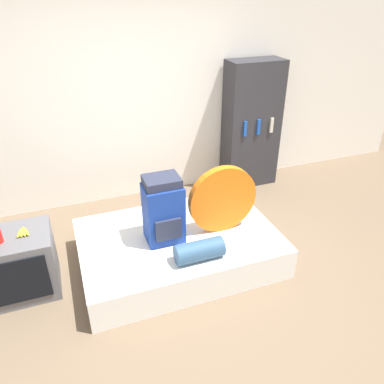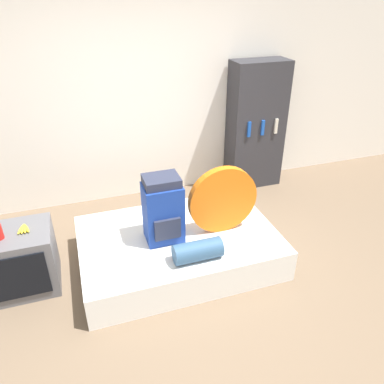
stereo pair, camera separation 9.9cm
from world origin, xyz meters
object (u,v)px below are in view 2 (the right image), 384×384
object	(u,v)px
backpack	(163,210)
tent_bag	(223,200)
bookshelf	(256,126)
television	(20,260)
sleeping_roll	(198,251)

from	to	relation	value
backpack	tent_bag	size ratio (longest dim) A/B	0.96
bookshelf	backpack	bearing A→B (deg)	-140.55
backpack	bookshelf	xyz separation A→B (m)	(1.62, 1.33, 0.19)
television	bookshelf	world-z (taller)	bookshelf
sleeping_roll	television	size ratio (longest dim) A/B	0.70
backpack	television	bearing A→B (deg)	174.89
sleeping_roll	backpack	bearing A→B (deg)	116.81
sleeping_roll	television	world-z (taller)	television
television	bookshelf	xyz separation A→B (m)	(2.94, 1.21, 0.54)
television	bookshelf	bearing A→B (deg)	22.44
backpack	tent_bag	distance (m)	0.59
tent_bag	television	distance (m)	1.95
tent_bag	television	bearing A→B (deg)	175.25
backpack	television	world-z (taller)	backpack
backpack	sleeping_roll	world-z (taller)	backpack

